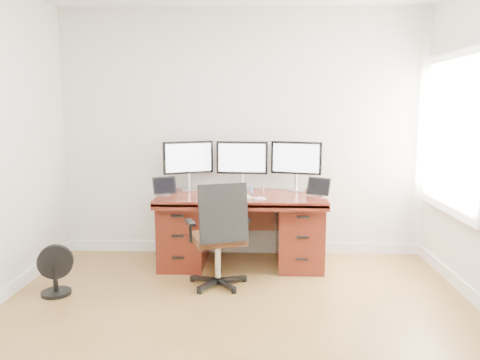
{
  "coord_description": "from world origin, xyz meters",
  "views": [
    {
      "loc": [
        0.17,
        -2.92,
        1.63
      ],
      "look_at": [
        0.0,
        1.5,
        0.95
      ],
      "focal_mm": 35.0,
      "sensor_mm": 36.0,
      "label": 1
    }
  ],
  "objects_px": {
    "monitor_center": "(242,159)",
    "keyboard": "(239,197)",
    "desk": "(241,227)",
    "floor_fan": "(55,271)",
    "office_chair": "(219,253)"
  },
  "relations": [
    {
      "from": "monitor_center",
      "to": "keyboard",
      "type": "relative_size",
      "value": 2.2
    },
    {
      "from": "desk",
      "to": "keyboard",
      "type": "bearing_deg",
      "value": -94.31
    },
    {
      "from": "floor_fan",
      "to": "keyboard",
      "type": "distance_m",
      "value": 1.81
    },
    {
      "from": "desk",
      "to": "office_chair",
      "type": "distance_m",
      "value": 0.67
    },
    {
      "from": "desk",
      "to": "office_chair",
      "type": "relative_size",
      "value": 1.73
    },
    {
      "from": "desk",
      "to": "office_chair",
      "type": "bearing_deg",
      "value": -105.63
    },
    {
      "from": "desk",
      "to": "monitor_center",
      "type": "height_order",
      "value": "monitor_center"
    },
    {
      "from": "desk",
      "to": "keyboard",
      "type": "xyz_separation_m",
      "value": [
        -0.02,
        -0.21,
        0.36
      ]
    },
    {
      "from": "desk",
      "to": "keyboard",
      "type": "relative_size",
      "value": 6.78
    },
    {
      "from": "desk",
      "to": "monitor_center",
      "type": "xyz_separation_m",
      "value": [
        -0.0,
        0.24,
        0.68
      ]
    },
    {
      "from": "office_chair",
      "to": "floor_fan",
      "type": "distance_m",
      "value": 1.45
    },
    {
      "from": "floor_fan",
      "to": "monitor_center",
      "type": "distance_m",
      "value": 2.14
    },
    {
      "from": "office_chair",
      "to": "keyboard",
      "type": "distance_m",
      "value": 0.63
    },
    {
      "from": "desk",
      "to": "floor_fan",
      "type": "relative_size",
      "value": 3.82
    },
    {
      "from": "office_chair",
      "to": "monitor_center",
      "type": "relative_size",
      "value": 1.79
    }
  ]
}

